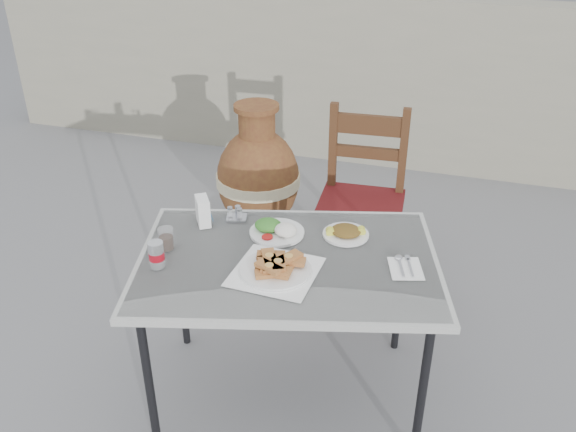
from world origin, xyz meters
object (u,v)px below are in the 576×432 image
(terracotta_urn, at_px, (258,180))
(chair, at_px, (362,201))
(condiment_caddy, at_px, (236,215))
(pide_plate, at_px, (275,266))
(salad_chopped_plate, at_px, (346,232))
(napkin_holder, at_px, (203,211))
(salad_rice_plate, at_px, (276,229))
(cola_glass, at_px, (166,240))
(soda_can, at_px, (156,255))
(cafe_table, at_px, (288,269))

(terracotta_urn, bearing_deg, chair, -21.97)
(condiment_caddy, bearing_deg, terracotta_urn, 104.80)
(pide_plate, relative_size, salad_chopped_plate, 1.67)
(napkin_holder, bearing_deg, condiment_caddy, -0.30)
(salad_rice_plate, xyz_separation_m, condiment_caddy, (-0.19, 0.06, 0.00))
(cola_glass, relative_size, terracotta_urn, 0.10)
(pide_plate, relative_size, terracotta_urn, 0.36)
(salad_chopped_plate, bearing_deg, soda_can, -145.38)
(pide_plate, distance_m, salad_rice_plate, 0.27)
(cafe_table, relative_size, napkin_holder, 11.08)
(soda_can, height_order, condiment_caddy, soda_can)
(salad_chopped_plate, xyz_separation_m, condiment_caddy, (-0.46, -0.00, 0.00))
(cola_glass, distance_m, napkin_holder, 0.22)
(salad_rice_plate, relative_size, salad_chopped_plate, 1.19)
(salad_chopped_plate, xyz_separation_m, terracotta_urn, (-0.70, 0.93, -0.30))
(cafe_table, bearing_deg, chair, 82.98)
(salad_chopped_plate, xyz_separation_m, cola_glass, (-0.62, -0.29, 0.02))
(salad_chopped_plate, relative_size, chair, 0.19)
(soda_can, xyz_separation_m, condiment_caddy, (0.14, 0.41, -0.03))
(pide_plate, relative_size, chair, 0.32)
(condiment_caddy, bearing_deg, salad_chopped_plate, 0.47)
(cafe_table, xyz_separation_m, condiment_caddy, (-0.29, 0.22, 0.07))
(salad_chopped_plate, relative_size, condiment_caddy, 1.86)
(cafe_table, bearing_deg, salad_chopped_plate, 52.55)
(pide_plate, bearing_deg, cola_glass, 176.20)
(pide_plate, xyz_separation_m, soda_can, (-0.41, -0.09, 0.02))
(salad_rice_plate, distance_m, soda_can, 0.48)
(cola_glass, bearing_deg, condiment_caddy, 59.87)
(salad_rice_plate, xyz_separation_m, cola_glass, (-0.36, -0.22, 0.02))
(salad_rice_plate, bearing_deg, soda_can, -134.09)
(salad_chopped_plate, height_order, cola_glass, cola_glass)
(cafe_table, relative_size, chair, 1.35)
(cafe_table, height_order, pide_plate, pide_plate)
(soda_can, bearing_deg, terracotta_urn, 94.48)
(cafe_table, height_order, condiment_caddy, condiment_caddy)
(chair, xyz_separation_m, terracotta_urn, (-0.64, 0.26, -0.09))
(terracotta_urn, bearing_deg, cafe_table, -65.08)
(pide_plate, height_order, chair, chair)
(chair, bearing_deg, salad_chopped_plate, -88.68)
(salad_chopped_plate, bearing_deg, chair, 95.01)
(cola_glass, bearing_deg, napkin_holder, 75.76)
(cafe_table, bearing_deg, cola_glass, -171.09)
(napkin_holder, relative_size, chair, 0.12)
(soda_can, height_order, cola_glass, soda_can)
(salad_rice_plate, relative_size, soda_can, 2.15)
(cafe_table, xyz_separation_m, salad_rice_plate, (-0.09, 0.15, 0.07))
(napkin_holder, bearing_deg, chair, 22.40)
(pide_plate, bearing_deg, salad_rice_plate, 107.51)
(soda_can, relative_size, condiment_caddy, 1.04)
(chair, bearing_deg, cola_glass, -124.09)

